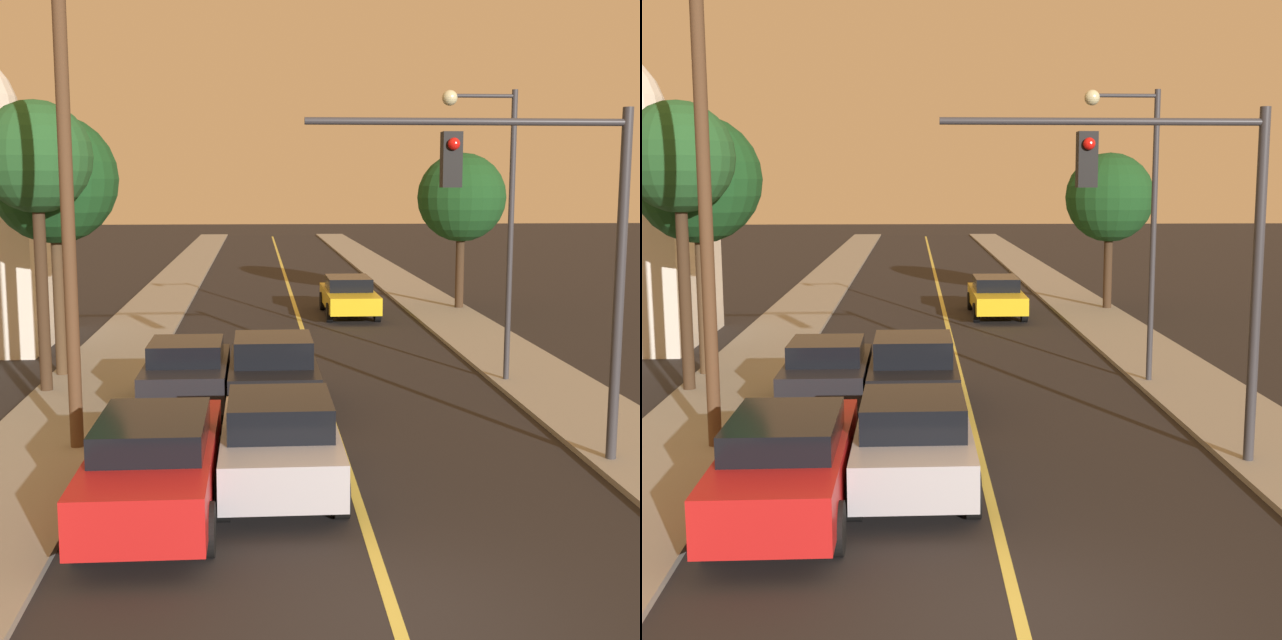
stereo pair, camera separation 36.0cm
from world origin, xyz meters
TOP-DOWN VIEW (x-y plane):
  - ground_plane at (0.00, 0.00)m, footprint 200.00×200.00m
  - road_surface at (0.00, 36.00)m, footprint 8.43×80.00m
  - sidewalk_left at (-5.46, 36.00)m, footprint 2.50×80.00m
  - sidewalk_right at (5.46, 36.00)m, footprint 2.50×80.00m
  - car_near_lane_front at (-1.18, 4.44)m, footprint 1.95×4.16m
  - car_near_lane_second at (-1.18, 9.67)m, footprint 1.99×4.00m
  - car_outer_lane_front at (-3.03, 3.47)m, footprint 1.87×4.98m
  - car_outer_lane_second at (-3.03, 9.69)m, footprint 1.86×3.83m
  - car_far_oncoming at (1.90, 23.44)m, footprint 1.93×5.15m
  - traffic_signal_mast at (3.32, 5.33)m, footprint 5.43×0.42m
  - streetlamp_right at (4.14, 11.74)m, footprint 1.80×0.36m
  - utility_pole_left at (-4.81, 6.72)m, footprint 1.60×0.24m
  - tree_left_near at (-6.42, 13.09)m, footprint 3.14×3.14m
  - tree_left_far at (-6.41, 11.34)m, footprint 2.51×2.51m
  - tree_right_near at (6.30, 24.48)m, footprint 3.37×3.37m

SIDE VIEW (x-z plane):
  - ground_plane at x=0.00m, z-range 0.00..0.00m
  - road_surface at x=0.00m, z-range 0.00..0.01m
  - sidewalk_left at x=-5.46m, z-range 0.00..0.12m
  - sidewalk_right at x=5.46m, z-range 0.00..0.12m
  - car_far_oncoming at x=1.90m, z-range 0.04..1.48m
  - car_near_lane_front at x=-1.18m, z-range 0.03..1.59m
  - car_near_lane_second at x=-1.18m, z-range 0.00..1.62m
  - car_outer_lane_second at x=-3.03m, z-range 0.04..1.59m
  - car_outer_lane_front at x=-3.03m, z-range 0.05..1.60m
  - traffic_signal_mast at x=3.32m, z-range 1.24..7.22m
  - tree_right_near at x=6.30m, z-range 1.37..7.28m
  - streetlamp_right at x=4.14m, z-range 1.11..8.03m
  - utility_pole_left at x=-4.81m, z-range 0.28..9.02m
  - tree_left_near at x=-6.42m, z-range 1.73..8.15m
  - tree_left_far at x=-6.41m, z-range 2.09..8.69m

